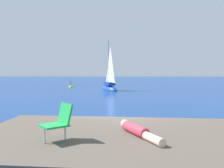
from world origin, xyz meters
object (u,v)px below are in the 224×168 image
Objects in this scene: sailboat_near at (109,87)px; beach_chair at (59,120)px; marker_buoy at (71,87)px; person_sunbather at (138,131)px.

sailboat_near is 24.69m from beach_chair.
marker_buoy is at bearing -118.81° from beach_chair.
beach_chair is 0.71× the size of marker_buoy.
sailboat_near reaches higher than beach_chair.
beach_chair reaches higher than person_sunbather.
sailboat_near is at bearing -129.61° from beach_chair.
sailboat_near is 5.97× the size of marker_buoy.
person_sunbather is (1.28, -24.22, 0.74)m from sailboat_near.
sailboat_near is 7.34m from marker_buoy.
beach_chair reaches higher than marker_buoy.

